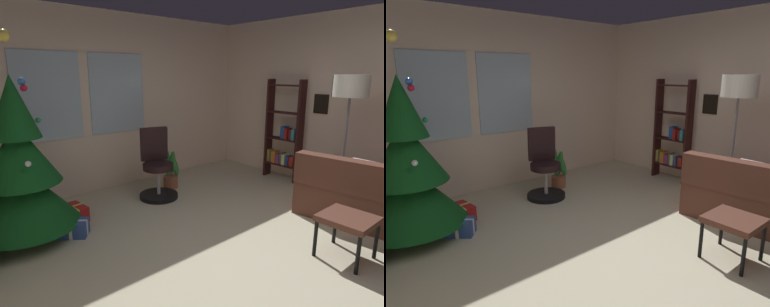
% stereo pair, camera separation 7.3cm
% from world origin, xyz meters
% --- Properties ---
extents(ground_plane, '(5.21, 5.72, 0.10)m').
position_xyz_m(ground_plane, '(0.00, 0.00, -0.05)').
color(ground_plane, beige).
extents(wall_back_with_windows, '(5.21, 0.12, 2.68)m').
position_xyz_m(wall_back_with_windows, '(-0.02, 2.91, 1.35)').
color(wall_back_with_windows, beige).
rests_on(wall_back_with_windows, ground_plane).
extents(wall_right_with_frames, '(0.12, 5.72, 2.68)m').
position_xyz_m(wall_right_with_frames, '(2.65, -0.00, 1.34)').
color(wall_right_with_frames, beige).
rests_on(wall_right_with_frames, ground_plane).
extents(footstool, '(0.47, 0.47, 0.44)m').
position_xyz_m(footstool, '(0.70, -0.57, 0.38)').
color(footstool, brown).
rests_on(footstool, ground_plane).
extents(holiday_tree, '(1.15, 1.15, 2.20)m').
position_xyz_m(holiday_tree, '(-1.56, 1.91, 0.74)').
color(holiday_tree, '#4C331E').
rests_on(holiday_tree, ground_plane).
extents(gift_box_red, '(0.33, 0.37, 0.19)m').
position_xyz_m(gift_box_red, '(-1.04, 2.01, 0.09)').
color(gift_box_red, red).
rests_on(gift_box_red, ground_plane).
extents(gift_box_gold, '(0.30, 0.28, 0.18)m').
position_xyz_m(gift_box_gold, '(-1.13, 2.07, 0.08)').
color(gift_box_gold, gold).
rests_on(gift_box_gold, ground_plane).
extents(gift_box_blue, '(0.37, 0.36, 0.19)m').
position_xyz_m(gift_box_blue, '(-1.17, 1.63, 0.09)').
color(gift_box_blue, '#2D4C99').
rests_on(gift_box_blue, ground_plane).
extents(office_chair, '(0.56, 0.57, 1.01)m').
position_xyz_m(office_chair, '(0.25, 2.01, 0.40)').
color(office_chair, black).
rests_on(office_chair, ground_plane).
extents(bookshelf, '(0.18, 0.64, 1.69)m').
position_xyz_m(bookshelf, '(2.39, 1.33, 0.73)').
color(bookshelf, black).
rests_on(bookshelf, ground_plane).
extents(floor_lamp, '(0.43, 0.43, 1.76)m').
position_xyz_m(floor_lamp, '(1.97, 0.11, 1.54)').
color(floor_lamp, slate).
rests_on(floor_lamp, ground_plane).
extents(potted_plant, '(0.26, 0.30, 0.64)m').
position_xyz_m(potted_plant, '(0.67, 2.24, 0.26)').
color(potted_plant, '#98553D').
rests_on(potted_plant, ground_plane).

